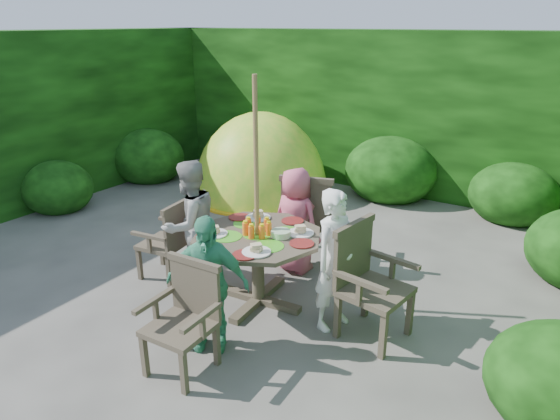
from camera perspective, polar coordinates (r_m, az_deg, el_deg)
The scene contains 13 objects.
ground at distance 5.69m, azimuth -5.77°, elevation -6.69°, with size 60.00×60.00×0.00m, color #4C4944.
hedge_enclosure at distance 6.30m, azimuth 1.33°, elevation 8.24°, with size 9.00×9.00×2.50m.
patio_table at distance 4.76m, azimuth -2.53°, elevation -4.07°, with size 1.34×1.34×0.88m.
parasol_pole at distance 4.58m, azimuth -2.68°, elevation 1.43°, with size 0.04×0.04×2.20m, color brown.
garden_chair_right at distance 4.41m, azimuth 9.97°, elevation -7.89°, with size 0.61×0.66×0.98m.
garden_chair_left at distance 5.44m, azimuth -12.57°, elevation -3.24°, with size 0.51×0.55×0.84m.
garden_chair_back at distance 5.67m, azimuth 3.31°, elevation -0.74°, with size 0.74×0.69×1.01m.
garden_chair_front at distance 4.05m, azimuth -10.78°, elevation -11.82°, with size 0.53×0.48×0.86m.
child_right at distance 4.42m, azimuth 6.36°, elevation -5.73°, with size 0.47×0.31×1.30m, color white.
child_left at distance 5.17m, azimuth -10.22°, elevation -1.67°, with size 0.65×0.51×1.34m, color gray.
child_back at distance 5.42m, azimuth 1.79°, elevation -1.23°, with size 0.58×0.37×1.18m, color #D85975.
child_front at distance 4.18m, azimuth -8.30°, elevation -8.30°, with size 0.70×0.29×1.19m, color #47A67E.
dome_tent at distance 8.13m, azimuth -2.24°, elevation 1.96°, with size 2.69×2.69×2.62m.
Camera 1 is at (3.17, -3.94, 2.61)m, focal length 32.00 mm.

